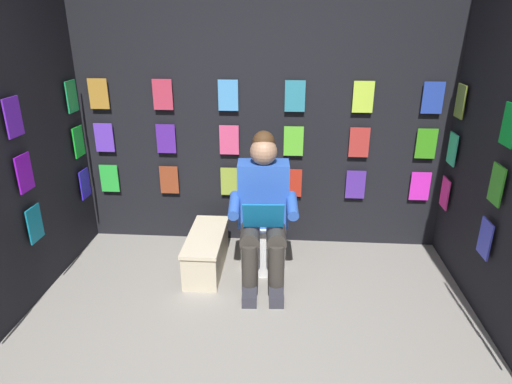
% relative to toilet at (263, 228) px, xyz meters
% --- Properties ---
extents(display_wall_back, '(3.33, 0.14, 2.37)m').
position_rel_toilet_xyz_m(display_wall_back, '(0.04, -0.47, 0.86)').
color(display_wall_back, black).
rests_on(display_wall_back, ground).
extents(display_wall_right, '(0.14, 2.05, 2.37)m').
position_rel_toilet_xyz_m(display_wall_right, '(1.71, 0.60, 0.86)').
color(display_wall_right, black).
rests_on(display_wall_right, ground).
extents(toilet, '(0.41, 0.56, 0.77)m').
position_rel_toilet_xyz_m(toilet, '(0.00, 0.00, 0.00)').
color(toilet, white).
rests_on(toilet, ground).
extents(person_reading, '(0.54, 0.70, 1.19)m').
position_rel_toilet_xyz_m(person_reading, '(-0.01, 0.23, 0.27)').
color(person_reading, blue).
rests_on(person_reading, ground).
extents(comic_longbox_near, '(0.29, 0.75, 0.32)m').
position_rel_toilet_xyz_m(comic_longbox_near, '(0.47, 0.14, -0.17)').
color(comic_longbox_near, beige).
rests_on(comic_longbox_near, ground).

